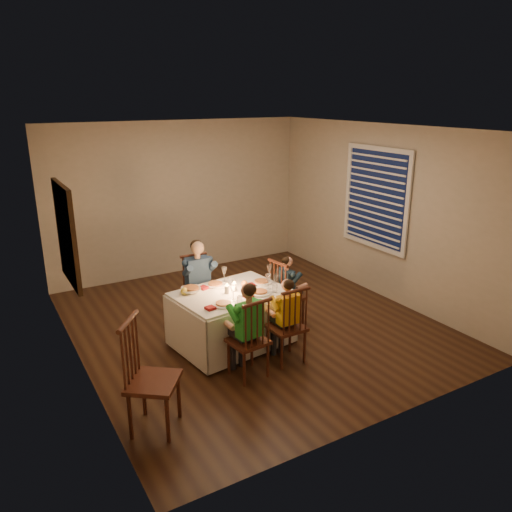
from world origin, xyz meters
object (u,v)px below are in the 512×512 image
chair_near_right (286,360)px  chair_end (287,326)px  dining_table (231,307)px  child_teal (287,326)px  chair_near_left (248,375)px  chair_adult (200,323)px  chair_extra (157,427)px  child_green (248,375)px  serving_bowl (191,290)px  adult (200,323)px  child_yellow (286,360)px

chair_near_right → chair_end: same height
dining_table → child_teal: 1.02m
chair_near_left → chair_adult: bearing=-99.5°
chair_adult → chair_extra: (-1.28, -1.86, 0.00)m
child_teal → child_green: bearing=120.1°
serving_bowl → chair_adult: bearing=57.3°
dining_table → chair_near_right: 0.91m
chair_extra → chair_near_left: bearing=-35.7°
chair_end → serving_bowl: 1.50m
chair_extra → child_teal: 2.56m
dining_table → chair_end: dining_table is taller
dining_table → adult: (-0.10, 0.74, -0.50)m
chair_adult → adult: adult is taller
chair_extra → child_green: (1.20, 0.36, 0.00)m
adult → child_green: 1.49m
dining_table → child_green: bearing=-111.5°
dining_table → child_yellow: bearing=-69.1°
chair_near_right → child_teal: size_ratio=0.97×
chair_near_left → child_green: 0.00m
child_teal → serving_bowl: bearing=75.6°
dining_table → chair_near_right: dining_table is taller
chair_adult → adult: size_ratio=0.81×
chair_adult → child_yellow: 1.49m
chair_near_left → chair_near_right: bearing=-178.7°
chair_near_left → child_yellow: size_ratio=0.93×
chair_near_left → chair_end: size_ratio=1.00×
child_green → child_teal: (1.06, 0.83, 0.00)m
dining_table → serving_bowl: 0.54m
dining_table → chair_near_right: (0.36, -0.67, -0.50)m
chair_adult → chair_near_right: same height
chair_extra → child_green: 1.25m
child_teal → chair_near_left: bearing=120.1°
chair_near_left → serving_bowl: (-0.24, 0.98, 0.73)m
chair_end → child_yellow: 0.92m
chair_adult → serving_bowl: (-0.33, -0.51, 0.73)m
dining_table → chair_adult: (-0.10, 0.74, -0.50)m
dining_table → chair_end: (0.88, 0.08, -0.50)m
adult → serving_bowl: serving_bowl is taller
chair_end → child_yellow: (-0.52, -0.76, 0.00)m
chair_adult → chair_extra: size_ratio=0.86×
child_green → child_teal: child_green is taller
child_teal → chair_near_right: bearing=137.9°
chair_adult → adult: 0.00m
chair_near_left → serving_bowl: size_ratio=4.00×
chair_adult → chair_end: same height
child_green → chair_adult: bearing=-99.5°
child_yellow → serving_bowl: size_ratio=4.28×
chair_end → child_yellow: child_yellow is taller
chair_near_left → child_yellow: 0.55m
chair_near_left → child_yellow: bearing=-178.7°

